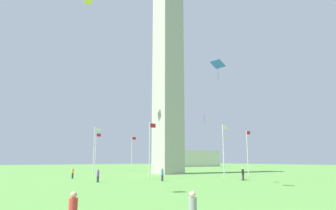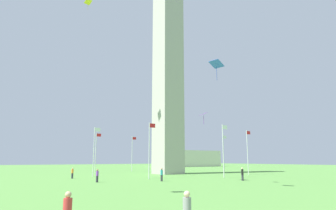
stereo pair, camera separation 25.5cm
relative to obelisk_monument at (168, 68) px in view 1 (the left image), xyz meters
name	(u,v)px [view 1 (the left image)]	position (x,y,z in m)	size (l,w,h in m)	color
ground_plane	(168,174)	(0.00, 0.00, -22.17)	(260.00, 260.00, 0.00)	#548C3D
obelisk_monument	(168,68)	(0.00, 0.00, 0.00)	(4.88, 4.88, 44.33)	#A8A399
flagpole_n	(223,152)	(15.74, 0.00, -17.52)	(1.12, 0.14, 8.51)	silver
flagpole_ne	(179,152)	(11.15, 11.09, -17.52)	(1.12, 0.14, 8.51)	silver
flagpole_e	(132,152)	(0.06, 15.69, -17.52)	(1.12, 0.14, 8.51)	silver
flagpole_se	(96,151)	(-11.03, 11.09, -17.52)	(1.12, 0.14, 8.51)	silver
flagpole_s	(94,149)	(-15.63, 0.00, -17.52)	(1.12, 0.14, 8.51)	silver
flagpole_sw	(150,148)	(-11.03, -11.09, -17.52)	(1.12, 0.14, 8.51)	silver
flagpole_w	(224,148)	(0.06, -15.69, -17.52)	(1.12, 0.14, 8.51)	silver
flagpole_nw	(248,150)	(11.15, -11.09, -17.52)	(1.12, 0.14, 8.51)	silver
person_black_shirt	(243,174)	(-2.43, -21.68, -21.30)	(0.32, 0.32, 1.75)	#2D2D38
person_purple_shirt	(98,176)	(-20.15, -13.48, -21.34)	(0.32, 0.32, 1.66)	#2D2D38
person_teal_shirt	(162,175)	(-12.27, -16.39, -21.31)	(0.32, 0.32, 1.71)	#2D2D38
person_orange_shirt	(73,173)	(-20.36, -3.84, -21.36)	(0.32, 0.32, 1.62)	#2D2D38
kite_blue_diamond	(218,65)	(-13.53, -28.74, -9.49)	(1.36, 1.44, 2.04)	blue
kite_purple_diamond	(204,114)	(-7.51, -19.68, -13.15)	(1.22, 1.27, 1.66)	purple
kite_yellow_diamond	(88,2)	(-17.55, 1.53, 10.42)	(1.42, 1.32, 2.00)	yellow
distant_building	(187,159)	(44.73, 50.30, -18.91)	(24.43, 14.18, 6.51)	beige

